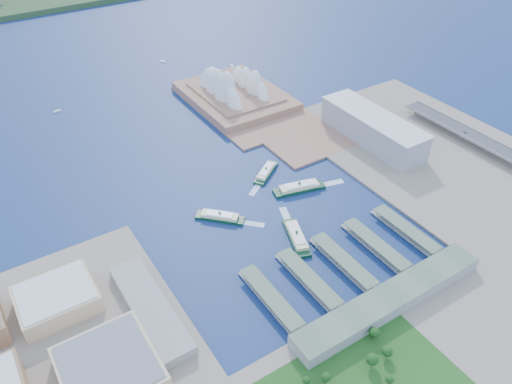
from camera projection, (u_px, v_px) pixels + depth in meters
ground at (286, 228)px, 524.52m from camera, size 3000.00×3000.00×0.00m
south_land at (445, 378)px, 382.86m from camera, size 720.00×180.00×3.00m
east_land at (474, 178)px, 593.46m from camera, size 240.00×500.00×3.00m
peninsula at (244, 104)px, 744.18m from camera, size 135.00×220.00×3.00m
opera_house at (235, 81)px, 738.07m from camera, size 134.00×180.00×58.00m
toaster_building at (373, 128)px, 649.73m from camera, size 45.00×155.00×35.00m
ferry_wharves at (343, 262)px, 477.47m from camera, size 184.00×90.00×9.30m
terminal_building at (390, 300)px, 435.06m from camera, size 200.00×28.00×12.00m
ferry_a at (220, 215)px, 532.86m from camera, size 46.64×47.06×9.99m
ferry_b at (266, 171)px, 600.12m from camera, size 48.89×39.34×9.56m
ferry_c at (297, 235)px, 507.04m from camera, size 32.98×59.16×10.88m
ferry_d at (299, 186)px, 573.38m from camera, size 63.08×29.38×11.56m
boat_b at (57, 111)px, 728.06m from camera, size 10.53×4.95×2.73m
boat_c at (232, 66)px, 859.62m from camera, size 6.39×10.88×2.35m
boat_e at (162, 61)px, 874.29m from camera, size 9.14×10.43×2.60m
car_c at (466, 133)px, 650.79m from camera, size 1.75×4.30×1.25m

